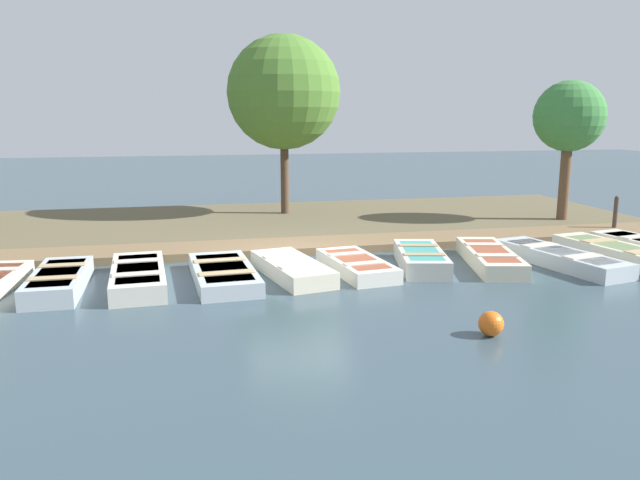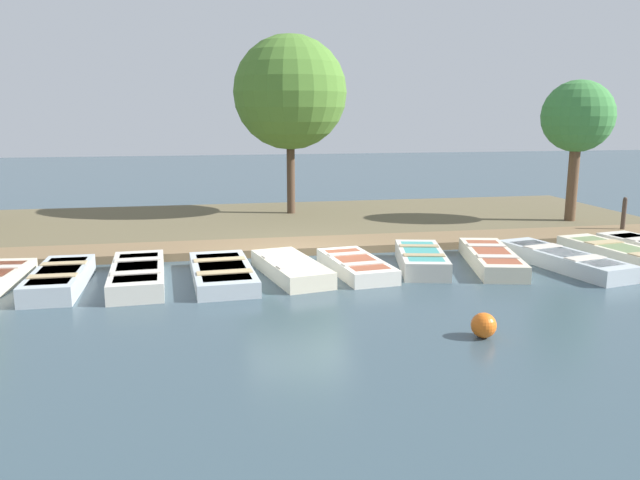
{
  "view_description": "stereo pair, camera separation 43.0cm",
  "coord_description": "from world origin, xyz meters",
  "px_view_note": "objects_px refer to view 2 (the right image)",
  "views": [
    {
      "loc": [
        14.46,
        -2.63,
        3.57
      ],
      "look_at": [
        0.53,
        0.45,
        0.65
      ],
      "focal_mm": 35.0,
      "sensor_mm": 36.0,
      "label": 1
    },
    {
      "loc": [
        14.55,
        -2.21,
        3.57
      ],
      "look_at": [
        0.53,
        0.45,
        0.65
      ],
      "focal_mm": 35.0,
      "sensor_mm": 36.0,
      "label": 2
    }
  ],
  "objects_px": {
    "rowboat_3": "(138,275)",
    "rowboat_4": "(222,273)",
    "park_tree_center": "(578,118)",
    "rowboat_10": "(625,256)",
    "park_tree_left": "(290,93)",
    "rowboat_6": "(356,265)",
    "buoy": "(484,325)",
    "rowboat_2": "(59,278)",
    "rowboat_5": "(291,268)",
    "rowboat_9": "(563,259)",
    "rowboat_8": "(491,258)",
    "rowboat_7": "(421,259)",
    "mooring_post_far": "(624,216)"
  },
  "relations": [
    {
      "from": "rowboat_3",
      "to": "rowboat_4",
      "type": "relative_size",
      "value": 1.01
    },
    {
      "from": "rowboat_4",
      "to": "park_tree_center",
      "type": "relative_size",
      "value": 0.69
    },
    {
      "from": "rowboat_10",
      "to": "park_tree_left",
      "type": "relative_size",
      "value": 0.6
    },
    {
      "from": "rowboat_6",
      "to": "buoy",
      "type": "xyz_separation_m",
      "value": [
        4.44,
        1.02,
        0.04
      ]
    },
    {
      "from": "rowboat_2",
      "to": "rowboat_5",
      "type": "height_order",
      "value": "rowboat_2"
    },
    {
      "from": "rowboat_2",
      "to": "rowboat_6",
      "type": "xyz_separation_m",
      "value": [
        -0.09,
        6.34,
        -0.04
      ]
    },
    {
      "from": "rowboat_3",
      "to": "rowboat_9",
      "type": "bearing_deg",
      "value": 84.58
    },
    {
      "from": "rowboat_6",
      "to": "rowboat_8",
      "type": "bearing_deg",
      "value": 83.04
    },
    {
      "from": "rowboat_4",
      "to": "rowboat_10",
      "type": "relative_size",
      "value": 0.85
    },
    {
      "from": "rowboat_2",
      "to": "rowboat_6",
      "type": "distance_m",
      "value": 6.34
    },
    {
      "from": "rowboat_4",
      "to": "rowboat_10",
      "type": "height_order",
      "value": "rowboat_10"
    },
    {
      "from": "rowboat_4",
      "to": "rowboat_7",
      "type": "bearing_deg",
      "value": 89.53
    },
    {
      "from": "park_tree_left",
      "to": "park_tree_center",
      "type": "xyz_separation_m",
      "value": [
        3.17,
        8.53,
        -0.8
      ]
    },
    {
      "from": "buoy",
      "to": "park_tree_center",
      "type": "height_order",
      "value": "park_tree_center"
    },
    {
      "from": "rowboat_5",
      "to": "park_tree_left",
      "type": "xyz_separation_m",
      "value": [
        -7.66,
        1.11,
        4.02
      ]
    },
    {
      "from": "buoy",
      "to": "rowboat_2",
      "type": "bearing_deg",
      "value": -120.6
    },
    {
      "from": "rowboat_2",
      "to": "rowboat_6",
      "type": "height_order",
      "value": "rowboat_2"
    },
    {
      "from": "rowboat_10",
      "to": "mooring_post_far",
      "type": "distance_m",
      "value": 3.96
    },
    {
      "from": "rowboat_4",
      "to": "mooring_post_far",
      "type": "xyz_separation_m",
      "value": [
        -2.88,
        11.8,
        0.41
      ]
    },
    {
      "from": "rowboat_5",
      "to": "mooring_post_far",
      "type": "distance_m",
      "value": 10.67
    },
    {
      "from": "buoy",
      "to": "park_tree_left",
      "type": "relative_size",
      "value": 0.07
    },
    {
      "from": "park_tree_left",
      "to": "rowboat_9",
      "type": "bearing_deg",
      "value": 33.39
    },
    {
      "from": "rowboat_10",
      "to": "park_tree_left",
      "type": "bearing_deg",
      "value": -148.36
    },
    {
      "from": "rowboat_5",
      "to": "mooring_post_far",
      "type": "relative_size",
      "value": 2.54
    },
    {
      "from": "mooring_post_far",
      "to": "park_tree_left",
      "type": "relative_size",
      "value": 0.19
    },
    {
      "from": "rowboat_3",
      "to": "rowboat_9",
      "type": "distance_m",
      "value": 9.69
    },
    {
      "from": "rowboat_4",
      "to": "park_tree_left",
      "type": "bearing_deg",
      "value": 157.82
    },
    {
      "from": "rowboat_2",
      "to": "park_tree_center",
      "type": "relative_size",
      "value": 0.62
    },
    {
      "from": "mooring_post_far",
      "to": "park_tree_left",
      "type": "height_order",
      "value": "park_tree_left"
    },
    {
      "from": "rowboat_3",
      "to": "rowboat_7",
      "type": "bearing_deg",
      "value": 88.26
    },
    {
      "from": "rowboat_4",
      "to": "rowboat_6",
      "type": "distance_m",
      "value": 3.01
    },
    {
      "from": "rowboat_4",
      "to": "rowboat_7",
      "type": "height_order",
      "value": "rowboat_7"
    },
    {
      "from": "rowboat_6",
      "to": "rowboat_9",
      "type": "distance_m",
      "value": 4.92
    },
    {
      "from": "rowboat_3",
      "to": "buoy",
      "type": "height_order",
      "value": "buoy"
    },
    {
      "from": "rowboat_3",
      "to": "rowboat_9",
      "type": "relative_size",
      "value": 0.87
    },
    {
      "from": "rowboat_2",
      "to": "mooring_post_far",
      "type": "relative_size",
      "value": 2.45
    },
    {
      "from": "rowboat_4",
      "to": "mooring_post_far",
      "type": "bearing_deg",
      "value": 100.23
    },
    {
      "from": "rowboat_3",
      "to": "rowboat_4",
      "type": "bearing_deg",
      "value": 84.5
    },
    {
      "from": "buoy",
      "to": "park_tree_left",
      "type": "distance_m",
      "value": 12.78
    },
    {
      "from": "rowboat_9",
      "to": "buoy",
      "type": "bearing_deg",
      "value": -56.11
    },
    {
      "from": "rowboat_3",
      "to": "rowboat_7",
      "type": "height_order",
      "value": "rowboat_7"
    },
    {
      "from": "mooring_post_far",
      "to": "buoy",
      "type": "relative_size",
      "value": 2.79
    },
    {
      "from": "buoy",
      "to": "mooring_post_far",
      "type": "bearing_deg",
      "value": 132.78
    },
    {
      "from": "rowboat_10",
      "to": "rowboat_5",
      "type": "bearing_deg",
      "value": -101.8
    },
    {
      "from": "rowboat_2",
      "to": "rowboat_6",
      "type": "bearing_deg",
      "value": 90.91
    },
    {
      "from": "rowboat_3",
      "to": "rowboat_10",
      "type": "bearing_deg",
      "value": 84.64
    },
    {
      "from": "rowboat_2",
      "to": "park_tree_left",
      "type": "height_order",
      "value": "park_tree_left"
    },
    {
      "from": "rowboat_2",
      "to": "rowboat_4",
      "type": "height_order",
      "value": "rowboat_2"
    },
    {
      "from": "rowboat_4",
      "to": "rowboat_6",
      "type": "xyz_separation_m",
      "value": [
        -0.12,
        3.01,
        -0.0
      ]
    },
    {
      "from": "rowboat_2",
      "to": "rowboat_9",
      "type": "relative_size",
      "value": 0.77
    }
  ]
}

